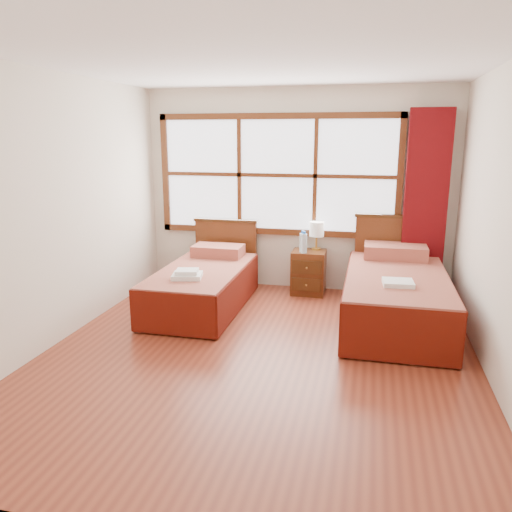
# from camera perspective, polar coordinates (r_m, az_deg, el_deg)

# --- Properties ---
(floor) EXTENTS (4.50, 4.50, 0.00)m
(floor) POSITION_cam_1_polar(r_m,az_deg,el_deg) (4.76, 0.18, -11.28)
(floor) COLOR brown
(floor) RESTS_ON ground
(ceiling) EXTENTS (4.50, 4.50, 0.00)m
(ceiling) POSITION_cam_1_polar(r_m,az_deg,el_deg) (4.36, 0.20, 21.47)
(ceiling) COLOR white
(ceiling) RESTS_ON wall_back
(wall_back) EXTENTS (4.00, 0.00, 4.00)m
(wall_back) POSITION_cam_1_polar(r_m,az_deg,el_deg) (6.57, 4.61, 7.43)
(wall_back) COLOR silver
(wall_back) RESTS_ON floor
(wall_left) EXTENTS (0.00, 4.50, 4.50)m
(wall_left) POSITION_cam_1_polar(r_m,az_deg,el_deg) (5.19, -21.94, 4.84)
(wall_left) COLOR silver
(wall_left) RESTS_ON floor
(wall_right) EXTENTS (0.00, 4.50, 4.50)m
(wall_right) POSITION_cam_1_polar(r_m,az_deg,el_deg) (4.39, 26.59, 2.93)
(wall_right) COLOR silver
(wall_right) RESTS_ON floor
(window) EXTENTS (3.16, 0.06, 1.56)m
(window) POSITION_cam_1_polar(r_m,az_deg,el_deg) (6.55, 2.40, 9.21)
(window) COLOR white
(window) RESTS_ON wall_back
(curtain) EXTENTS (0.50, 0.16, 2.30)m
(curtain) POSITION_cam_1_polar(r_m,az_deg,el_deg) (6.40, 18.76, 5.43)
(curtain) COLOR #640A0D
(curtain) RESTS_ON wall_back
(bed_left) EXTENTS (0.94, 1.96, 0.91)m
(bed_left) POSITION_cam_1_polar(r_m,az_deg,el_deg) (5.98, -5.97, -3.21)
(bed_left) COLOR #3F230D
(bed_left) RESTS_ON floor
(bed_right) EXTENTS (1.08, 2.10, 1.05)m
(bed_right) POSITION_cam_1_polar(r_m,az_deg,el_deg) (5.67, 15.67, -4.19)
(bed_right) COLOR #3F230D
(bed_right) RESTS_ON floor
(nightstand) EXTENTS (0.42, 0.42, 0.56)m
(nightstand) POSITION_cam_1_polar(r_m,az_deg,el_deg) (6.48, 6.02, -1.86)
(nightstand) COLOR #592C13
(nightstand) RESTS_ON floor
(towels_left) EXTENTS (0.37, 0.34, 0.09)m
(towels_left) POSITION_cam_1_polar(r_m,az_deg,el_deg) (5.50, -7.88, -2.09)
(towels_left) COLOR white
(towels_left) RESTS_ON bed_left
(towels_right) EXTENTS (0.31, 0.28, 0.05)m
(towels_right) POSITION_cam_1_polar(r_m,az_deg,el_deg) (5.15, 15.93, -2.96)
(towels_right) COLOR white
(towels_right) RESTS_ON bed_right
(lamp) EXTENTS (0.19, 0.19, 0.36)m
(lamp) POSITION_cam_1_polar(r_m,az_deg,el_deg) (6.46, 6.95, 2.98)
(lamp) COLOR gold
(lamp) RESTS_ON nightstand
(bottle_near) EXTENTS (0.07, 0.07, 0.28)m
(bottle_near) POSITION_cam_1_polar(r_m,az_deg,el_deg) (6.28, 5.52, 1.49)
(bottle_near) COLOR silver
(bottle_near) RESTS_ON nightstand
(bottle_far) EXTENTS (0.07, 0.07, 0.28)m
(bottle_far) POSITION_cam_1_polar(r_m,az_deg,el_deg) (6.32, 5.33, 1.57)
(bottle_far) COLOR silver
(bottle_far) RESTS_ON nightstand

